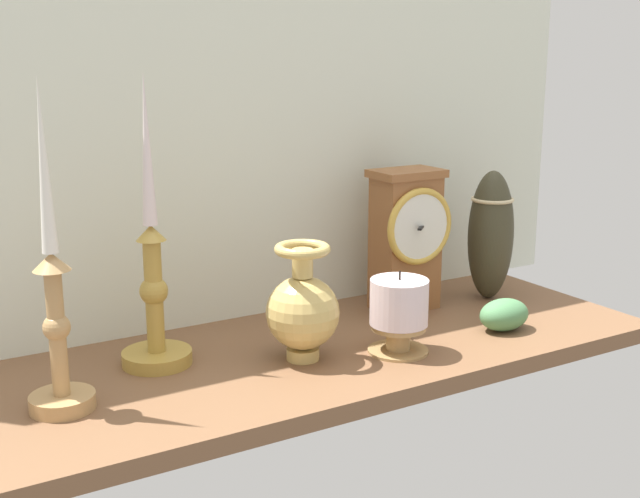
{
  "coord_description": "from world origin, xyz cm",
  "views": [
    {
      "loc": [
        -54.18,
        -92.62,
        40.33
      ],
      "look_at": [
        1.38,
        0.0,
        14.0
      ],
      "focal_mm": 46.23,
      "sensor_mm": 36.0,
      "label": 1
    }
  ],
  "objects": [
    {
      "name": "mantel_clock",
      "position": [
        22.04,
        7.97,
        11.59
      ],
      "size": [
        12.03,
        9.18,
        22.24
      ],
      "color": "brown",
      "rests_on": "ground_plane"
    },
    {
      "name": "tall_ceramic_vase",
      "position": [
        37.24,
        5.5,
        10.8
      ],
      "size": [
        7.42,
        7.42,
        21.32
      ],
      "color": "#393624",
      "rests_on": "ground_plane"
    },
    {
      "name": "ivy_sprig",
      "position": [
        28.2,
        -7.87,
        2.35
      ],
      "size": [
        8.08,
        5.65,
        4.7
      ],
      "color": "#4D8451",
      "rests_on": "ground_plane"
    },
    {
      "name": "pillar_candle_front",
      "position": [
        9.49,
        -7.21,
        5.79
      ],
      "size": [
        8.31,
        8.31,
        11.45
      ],
      "color": "tan",
      "rests_on": "ground_plane"
    },
    {
      "name": "brass_vase_bulbous",
      "position": [
        -3.0,
        -2.87,
        7.09
      ],
      "size": [
        9.8,
        9.8,
        15.8
      ],
      "color": "tan",
      "rests_on": "ground_plane"
    },
    {
      "name": "ground_plane",
      "position": [
        0.0,
        0.0,
        -1.2
      ],
      "size": [
        100.0,
        36.0,
        2.4
      ],
      "primitive_type": "cube",
      "color": "brown"
    },
    {
      "name": "back_wall",
      "position": [
        0.0,
        18.5,
        32.5
      ],
      "size": [
        120.0,
        2.0,
        65.0
      ],
      "primitive_type": "cube",
      "color": "silver",
      "rests_on": "ground_plane"
    },
    {
      "name": "candlestick_tall_left",
      "position": [
        -20.29,
        5.51,
        10.06
      ],
      "size": [
        9.17,
        9.17,
        37.76
      ],
      "color": "#AF8B3A",
      "rests_on": "ground_plane"
    },
    {
      "name": "candlestick_tall_center",
      "position": [
        -34.48,
        -2.25,
        11.6
      ],
      "size": [
        7.49,
        7.49,
        37.75
      ],
      "color": "tan",
      "rests_on": "ground_plane"
    }
  ]
}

